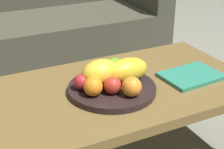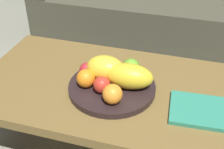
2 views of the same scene
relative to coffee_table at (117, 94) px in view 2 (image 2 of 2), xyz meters
name	(u,v)px [view 2 (image 2 of 2)]	position (x,y,z in m)	size (l,w,h in m)	color
coffee_table	(117,94)	(0.00, 0.00, 0.00)	(1.17, 0.61, 0.39)	brown
couch	(158,5)	(-0.01, 1.15, -0.04)	(1.70, 0.70, 0.90)	#454434
fruit_bowl	(112,87)	(-0.01, -0.03, 0.05)	(0.35, 0.35, 0.03)	black
melon_large_front	(106,68)	(-0.05, 0.00, 0.12)	(0.16, 0.11, 0.11)	yellow
melon_smaller_beside	(129,76)	(0.05, -0.02, 0.12)	(0.19, 0.10, 0.10)	yellow
orange_front	(112,94)	(0.02, -0.13, 0.10)	(0.07, 0.07, 0.07)	orange
orange_left	(86,78)	(-0.11, -0.06, 0.10)	(0.07, 0.07, 0.07)	orange
apple_front	(102,85)	(-0.04, -0.08, 0.10)	(0.07, 0.07, 0.07)	red
apple_left	(131,67)	(0.04, 0.06, 0.10)	(0.07, 0.07, 0.07)	#6CAD2C
apple_right	(87,70)	(-0.13, 0.00, 0.10)	(0.06, 0.06, 0.06)	red
banana_bunch	(111,72)	(-0.03, 0.02, 0.10)	(0.17, 0.15, 0.06)	gold
magazine	(205,111)	(0.35, -0.07, 0.05)	(0.25, 0.18, 0.02)	#2F8A6E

